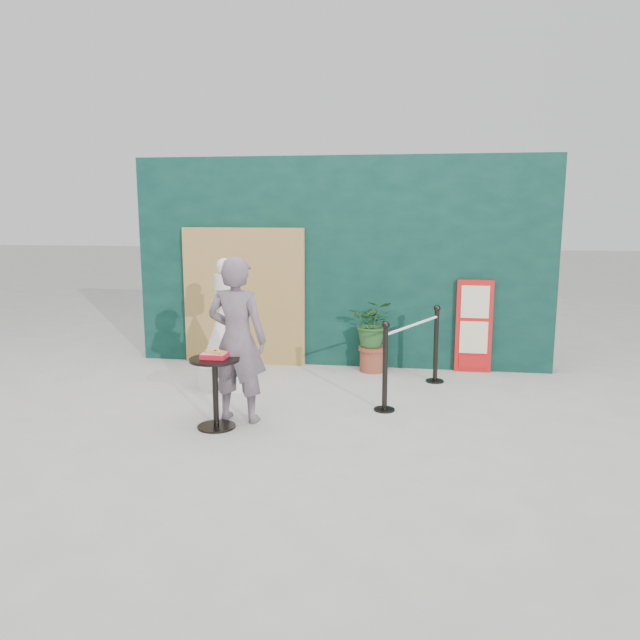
{
  "coord_description": "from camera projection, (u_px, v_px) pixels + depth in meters",
  "views": [
    {
      "loc": [
        1.09,
        -5.81,
        2.28
      ],
      "look_at": [
        0.0,
        1.2,
        1.0
      ],
      "focal_mm": 35.0,
      "sensor_mm": 36.0,
      "label": 1
    }
  ],
  "objects": [
    {
      "name": "statue",
      "position": [
        226.0,
        335.0,
        7.96
      ],
      "size": [
        0.65,
        0.65,
        1.66
      ],
      "color": "white",
      "rests_on": "ground"
    },
    {
      "name": "cafe_table",
      "position": [
        215.0,
        382.0,
        6.47
      ],
      "size": [
        0.52,
        0.52,
        0.75
      ],
      "color": "black",
      "rests_on": "ground"
    },
    {
      "name": "planter",
      "position": [
        373.0,
        330.0,
        8.72
      ],
      "size": [
        0.6,
        0.52,
        1.03
      ],
      "color": "brown",
      "rests_on": "ground"
    },
    {
      "name": "stanchion_barrier",
      "position": [
        412.0,
        356.0,
        7.61
      ],
      "size": [
        0.84,
        1.54,
        1.03
      ],
      "color": "black",
      "rests_on": "ground"
    },
    {
      "name": "bamboo_fence",
      "position": [
        244.0,
        297.0,
        9.11
      ],
      "size": [
        1.8,
        0.08,
        2.0
      ],
      "primitive_type": "cube",
      "color": "tan",
      "rests_on": "ground"
    },
    {
      "name": "back_wall",
      "position": [
        341.0,
        262.0,
        9.01
      ],
      "size": [
        6.0,
        0.3,
        3.0
      ],
      "primitive_type": "cube",
      "color": "black",
      "rests_on": "ground"
    },
    {
      "name": "food_basket",
      "position": [
        215.0,
        355.0,
        6.42
      ],
      "size": [
        0.26,
        0.19,
        0.11
      ],
      "color": "red",
      "rests_on": "cafe_table"
    },
    {
      "name": "woman",
      "position": [
        237.0,
        340.0,
        6.63
      ],
      "size": [
        0.7,
        0.5,
        1.79
      ],
      "primitive_type": "imported",
      "rotation": [
        0.0,
        0.0,
        3.02
      ],
      "color": "slate",
      "rests_on": "ground"
    },
    {
      "name": "ground",
      "position": [
        301.0,
        440.0,
        6.22
      ],
      "size": [
        60.0,
        60.0,
        0.0
      ],
      "primitive_type": "plane",
      "color": "#ADAAA5",
      "rests_on": "ground"
    },
    {
      "name": "menu_board",
      "position": [
        474.0,
        326.0,
        8.69
      ],
      "size": [
        0.5,
        0.07,
        1.3
      ],
      "color": "red",
      "rests_on": "ground"
    }
  ]
}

